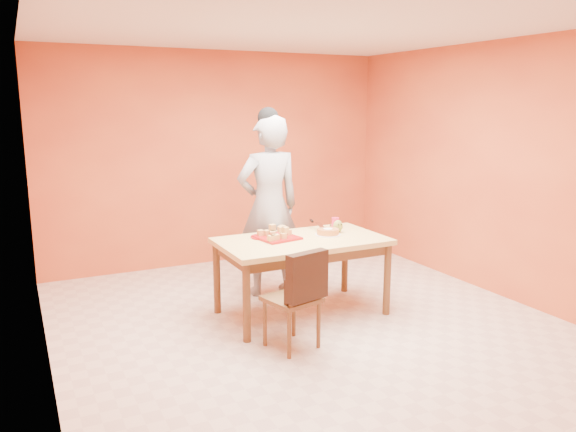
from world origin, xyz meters
name	(u,v)px	position (x,y,z in m)	size (l,w,h in m)	color
floor	(311,326)	(0.00, 0.00, 0.00)	(5.00, 5.00, 0.00)	beige
ceiling	(314,24)	(0.00, 0.00, 2.70)	(5.00, 5.00, 0.00)	silver
wall_back	(219,159)	(0.00, 2.50, 1.35)	(4.50, 4.50, 0.00)	#D66331
wall_left	(37,202)	(-2.25, 0.00, 1.35)	(5.00, 5.00, 0.00)	#D66331
wall_right	(498,170)	(2.25, 0.00, 1.35)	(5.00, 5.00, 0.00)	#D66331
dining_table	(302,248)	(0.07, 0.33, 0.67)	(1.60, 0.90, 0.76)	#E6CE78
dining_chair	(293,297)	(-0.37, -0.34, 0.45)	(0.49, 0.55, 0.88)	brown
pastry_pile	(277,231)	(-0.14, 0.44, 0.83)	(0.33, 0.33, 0.11)	tan
person	(269,206)	(0.04, 1.04, 0.97)	(0.70, 0.46, 1.93)	gray
pastry_platter	(277,238)	(-0.14, 0.44, 0.77)	(0.36, 0.36, 0.02)	#9C0E10
red_dinner_plate	(263,237)	(-0.25, 0.54, 0.77)	(0.24, 0.24, 0.01)	#9C0E10
white_cake_plate	(328,235)	(0.37, 0.35, 0.77)	(0.26, 0.26, 0.01)	white
sponge_cake	(328,232)	(0.37, 0.35, 0.80)	(0.22, 0.22, 0.05)	#BF7431
cake_server	(320,225)	(0.38, 0.53, 0.83)	(0.05, 0.25, 0.01)	silver
egg_ornament	(338,226)	(0.52, 0.41, 0.82)	(0.10, 0.08, 0.13)	olive
magenta_glass	(335,223)	(0.60, 0.59, 0.82)	(0.08, 0.08, 0.11)	#CE1E48
checker_tin	(334,226)	(0.62, 0.64, 0.77)	(0.10, 0.10, 0.03)	#361B0E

